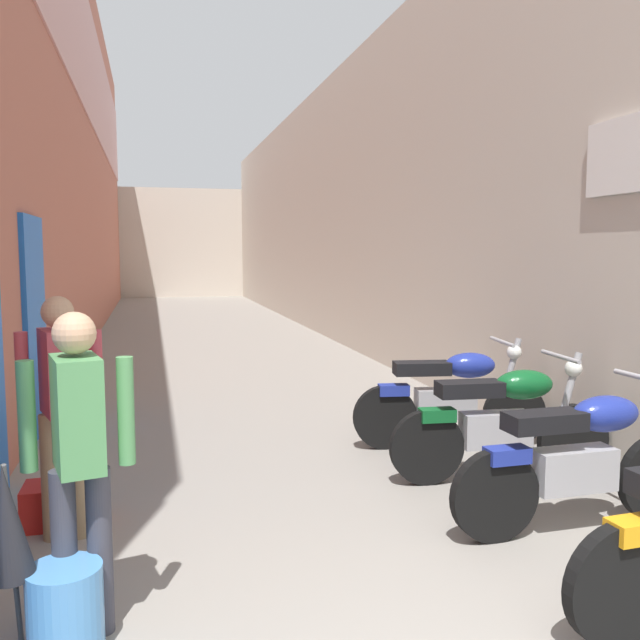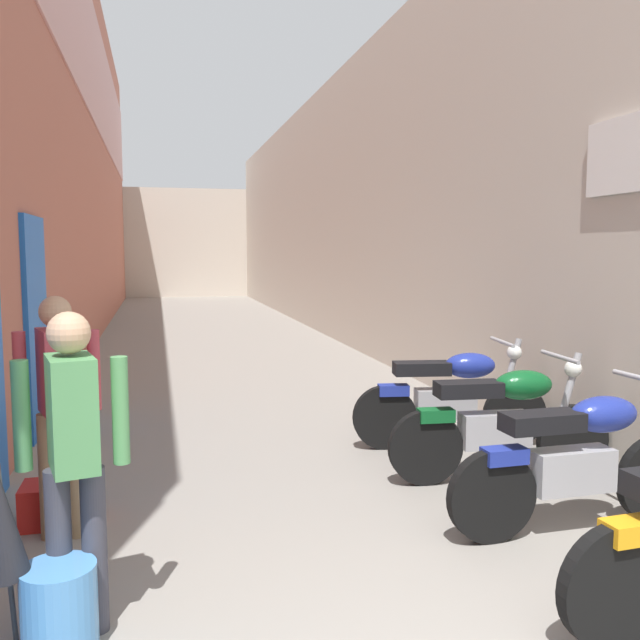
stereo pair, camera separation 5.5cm
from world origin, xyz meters
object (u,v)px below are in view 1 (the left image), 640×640
at_px(motorcycle_second, 582,457).
at_px(pedestrian_by_doorway, 79,449).
at_px(water_jug_beside_first, 66,611).
at_px(umbrella_leaning, 7,522).
at_px(motorcycle_fourth, 452,395).
at_px(motorcycle_third, 503,419).
at_px(plastic_crate, 58,504).
at_px(pedestrian_mid_alley, 61,399).

xyz_separation_m(motorcycle_second, pedestrian_by_doorway, (-3.07, -0.47, 0.42)).
distance_m(water_jug_beside_first, umbrella_leaning, 0.52).
bearing_deg(motorcycle_second, water_jug_beside_first, -168.61).
height_order(motorcycle_second, water_jug_beside_first, motorcycle_second).
distance_m(motorcycle_fourth, umbrella_leaning, 4.28).
bearing_deg(umbrella_leaning, motorcycle_second, 11.60).
height_order(motorcycle_third, umbrella_leaning, motorcycle_third).
relative_size(motorcycle_third, motorcycle_fourth, 1.01).
height_order(motorcycle_third, motorcycle_fourth, same).
height_order(water_jug_beside_first, plastic_crate, water_jug_beside_first).
xyz_separation_m(motorcycle_third, umbrella_leaning, (-3.35, -1.71, 0.18)).
height_order(plastic_crate, umbrella_leaning, umbrella_leaning).
height_order(motorcycle_second, plastic_crate, motorcycle_second).
distance_m(motorcycle_fourth, water_jug_beside_first, 4.09).
xyz_separation_m(plastic_crate, umbrella_leaning, (0.02, -1.65, 0.54)).
relative_size(pedestrian_mid_alley, water_jug_beside_first, 3.74).
height_order(motorcycle_second, pedestrian_mid_alley, pedestrian_mid_alley).
height_order(motorcycle_fourth, plastic_crate, motorcycle_fourth).
distance_m(pedestrian_by_doorway, pedestrian_mid_alley, 1.20).
height_order(motorcycle_second, motorcycle_third, same).
bearing_deg(plastic_crate, pedestrian_by_doorway, -78.11).
xyz_separation_m(motorcycle_third, pedestrian_mid_alley, (-3.29, -0.31, 0.42)).
relative_size(motorcycle_second, motorcycle_third, 1.00).
xyz_separation_m(motorcycle_second, pedestrian_mid_alley, (-3.29, 0.71, 0.42)).
bearing_deg(pedestrian_mid_alley, motorcycle_second, -12.17).
relative_size(motorcycle_second, pedestrian_by_doorway, 1.18).
xyz_separation_m(water_jug_beside_first, umbrella_leaning, (-0.21, -0.06, 0.47)).
relative_size(motorcycle_second, motorcycle_fourth, 1.01).
distance_m(motorcycle_third, pedestrian_by_doorway, 3.44).
bearing_deg(motorcycle_third, motorcycle_second, -90.00).
bearing_deg(water_jug_beside_first, pedestrian_by_doorway, 68.04).
height_order(pedestrian_by_doorway, plastic_crate, pedestrian_by_doorway).
bearing_deg(pedestrian_by_doorway, pedestrian_mid_alley, 100.59).
bearing_deg(motorcycle_third, water_jug_beside_first, -152.27).
relative_size(motorcycle_second, water_jug_beside_first, 4.41).
bearing_deg(motorcycle_fourth, motorcycle_third, -90.00).
distance_m(motorcycle_fourth, pedestrian_mid_alley, 3.55).
distance_m(motorcycle_second, umbrella_leaning, 3.43).
bearing_deg(motorcycle_fourth, umbrella_leaning, -141.60).
distance_m(pedestrian_by_doorway, umbrella_leaning, 0.43).
xyz_separation_m(motorcycle_third, plastic_crate, (-3.37, -0.06, -0.36)).
distance_m(motorcycle_second, pedestrian_mid_alley, 3.39).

